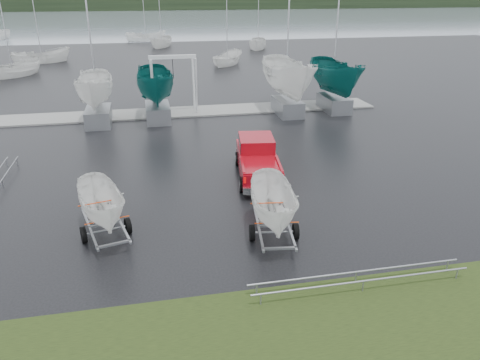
# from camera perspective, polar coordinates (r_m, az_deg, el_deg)

# --- Properties ---
(ground_plane) EXTENTS (120.00, 120.00, 0.00)m
(ground_plane) POSITION_cam_1_polar(r_m,az_deg,el_deg) (22.40, -5.55, -0.05)
(ground_plane) COLOR black
(ground_plane) RESTS_ON ground
(lake) EXTENTS (300.00, 300.00, 0.00)m
(lake) POSITION_cam_1_polar(r_m,az_deg,el_deg) (120.91, -11.29, 18.15)
(lake) COLOR gray
(lake) RESTS_ON ground
(grass_verge) EXTENTS (40.00, 40.00, 0.00)m
(grass_verge) POSITION_cam_1_polar(r_m,az_deg,el_deg) (13.04, 0.33, -18.60)
(grass_verge) COLOR black
(grass_verge) RESTS_ON ground
(dock) EXTENTS (30.00, 3.00, 0.12)m
(dock) POSITION_cam_1_polar(r_m,az_deg,el_deg) (34.72, -8.04, 8.16)
(dock) COLOR gray
(dock) RESTS_ON ground
(treeline) EXTENTS (300.00, 8.00, 6.00)m
(treeline) POSITION_cam_1_polar(r_m,az_deg,el_deg) (190.68, -11.87, 20.51)
(treeline) COLOR black
(treeline) RESTS_ON ground
(pickup_truck) EXTENTS (2.53, 5.49, 1.76)m
(pickup_truck) POSITION_cam_1_polar(r_m,az_deg,el_deg) (22.63, 2.13, 2.78)
(pickup_truck) COLOR maroon
(pickup_truck) RESTS_ON ground
(trailer_hitched) EXTENTS (1.86, 3.73, 4.73)m
(trailer_hitched) POSITION_cam_1_polar(r_m,az_deg,el_deg) (16.37, 4.29, 0.96)
(trailer_hitched) COLOR gray
(trailer_hitched) RESTS_ON ground
(trailer_parked) EXTENTS (2.01, 3.78, 4.43)m
(trailer_parked) POSITION_cam_1_polar(r_m,az_deg,el_deg) (17.24, -16.86, 0.59)
(trailer_parked) COLOR gray
(trailer_parked) RESTS_ON ground
(boat_hoist) EXTENTS (3.30, 2.18, 4.12)m
(boat_hoist) POSITION_cam_1_polar(r_m,az_deg,el_deg) (34.17, -8.13, 12.42)
(boat_hoist) COLOR silver
(boat_hoist) RESTS_ON ground
(keelboat_0) EXTENTS (2.32, 3.20, 10.49)m
(keelboat_0) POSITION_cam_1_polar(r_m,az_deg,el_deg) (32.11, -17.48, 12.82)
(keelboat_0) COLOR gray
(keelboat_0) RESTS_ON ground
(keelboat_1) EXTENTS (2.48, 3.20, 7.70)m
(keelboat_1) POSITION_cam_1_polar(r_m,az_deg,el_deg) (32.14, -10.39, 13.95)
(keelboat_1) COLOR gray
(keelboat_1) RESTS_ON ground
(keelboat_2) EXTENTS (2.89, 3.20, 11.08)m
(keelboat_2) POSITION_cam_1_polar(r_m,az_deg,el_deg) (33.38, 6.07, 15.65)
(keelboat_2) COLOR gray
(keelboat_2) RESTS_ON ground
(keelboat_3) EXTENTS (2.64, 3.20, 10.82)m
(keelboat_3) POSITION_cam_1_polar(r_m,az_deg,el_deg) (34.98, 11.84, 14.97)
(keelboat_3) COLOR gray
(keelboat_3) RESTS_ON ground
(mast_rack_2) EXTENTS (7.00, 0.56, 0.06)m
(mast_rack_2) POSITION_cam_1_polar(r_m,az_deg,el_deg) (15.09, 14.41, -11.32)
(mast_rack_2) COLOR gray
(mast_rack_2) RESTS_ON ground
(moored_boat_0) EXTENTS (3.59, 3.59, 11.33)m
(moored_boat_0) POSITION_cam_1_polar(r_m,az_deg,el_deg) (53.96, -25.89, 11.27)
(moored_boat_0) COLOR white
(moored_boat_0) RESTS_ON ground
(moored_boat_1) EXTENTS (3.27, 3.32, 11.44)m
(moored_boat_1) POSITION_cam_1_polar(r_m,az_deg,el_deg) (74.36, -9.51, 15.71)
(moored_boat_1) COLOR white
(moored_boat_1) RESTS_ON ground
(moored_boat_2) EXTENTS (3.25, 3.27, 11.08)m
(moored_boat_2) POSITION_cam_1_polar(r_m,az_deg,el_deg) (56.52, -1.56, 13.88)
(moored_boat_2) COLOR white
(moored_boat_2) RESTS_ON ground
(moored_boat_3) EXTENTS (3.12, 3.16, 11.25)m
(moored_boat_3) POSITION_cam_1_polar(r_m,az_deg,el_deg) (71.29, 2.20, 15.70)
(moored_boat_3) COLOR white
(moored_boat_3) RESTS_ON ground
(moored_boat_5) EXTENTS (2.74, 2.68, 11.34)m
(moored_boat_5) POSITION_cam_1_polar(r_m,az_deg,el_deg) (83.23, -11.39, 16.29)
(moored_boat_5) COLOR white
(moored_boat_5) RESTS_ON ground
(moored_boat_6) EXTENTS (3.25, 3.21, 11.39)m
(moored_boat_6) POSITION_cam_1_polar(r_m,az_deg,el_deg) (62.64, -22.94, 13.03)
(moored_boat_6) COLOR white
(moored_boat_6) RESTS_ON ground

